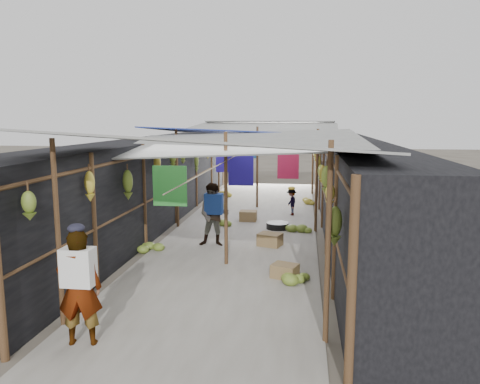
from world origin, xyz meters
The scene contains 14 objects.
ground centered at (0.00, 0.00, 0.00)m, with size 80.00×80.00×0.00m, color #6B6356.
aisle_slab centered at (0.00, 6.50, 0.01)m, with size 3.60×16.00×0.02m, color #9E998E.
stall_left centered at (-2.70, 6.50, 1.15)m, with size 1.40×15.00×2.30m, color black.
stall_right centered at (2.70, 6.50, 1.15)m, with size 1.40×15.00×2.30m, color black.
crate_near centered at (1.18, 2.36, 0.13)m, with size 0.44×0.35×0.26m, color olive.
crate_mid centered at (0.76, 4.46, 0.15)m, with size 0.50×0.40×0.30m, color olive.
crate_back centered at (-0.04, 6.96, 0.15)m, with size 0.47×0.38×0.30m, color olive.
black_basin centered at (0.83, 6.12, 0.09)m, with size 0.59×0.59×0.18m, color black.
vendor_elderly centered at (-1.27, -0.50, 0.76)m, with size 0.55×0.36×1.51m, color silver.
shopper_blue centered at (-0.50, 4.31, 0.72)m, with size 0.70×0.54×1.43m, color #1D4293.
vendor_seated centered at (1.13, 7.90, 0.41)m, with size 0.52×0.30×0.81m, color #4E4943.
market_canopy centered at (0.02, 6.82, 2.41)m, with size 5.62×15.20×2.77m.
hanging_bananas centered at (0.01, 6.50, 1.68)m, with size 3.96×14.06×0.87m.
floor_bananas centered at (-0.02, 7.39, 0.15)m, with size 3.85×9.21×0.34m.
Camera 1 is at (1.48, -5.76, 2.86)m, focal length 35.00 mm.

